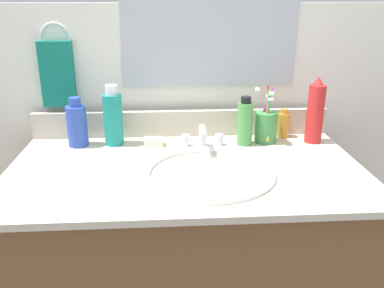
{
  "coord_description": "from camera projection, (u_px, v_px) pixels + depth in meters",
  "views": [
    {
      "loc": [
        -0.05,
        -1.11,
        1.33
      ],
      "look_at": [
        0.02,
        0.0,
        0.92
      ],
      "focal_mm": 38.76,
      "sensor_mm": 36.0,
      "label": 1
    }
  ],
  "objects": [
    {
      "name": "vanity_cabinet",
      "position": [
        186.0,
        288.0,
        1.36
      ],
      "size": [
        0.99,
        0.55,
        0.83
      ],
      "primitive_type": "cube",
      "color": "brown",
      "rests_on": "ground_plane"
    },
    {
      "name": "countertop",
      "position": [
        186.0,
        170.0,
        1.21
      ],
      "size": [
        1.04,
        0.6,
        0.02
      ],
      "primitive_type": "cube",
      "color": "beige",
      "rests_on": "vanity_cabinet"
    },
    {
      "name": "backsplash",
      "position": [
        182.0,
        123.0,
        1.47
      ],
      "size": [
        1.04,
        0.02,
        0.09
      ],
      "primitive_type": "cube",
      "color": "beige",
      "rests_on": "countertop"
    },
    {
      "name": "back_wall",
      "position": [
        181.0,
        179.0,
        1.61
      ],
      "size": [
        2.14,
        0.04,
        1.3
      ],
      "primitive_type": "cube",
      "color": "white",
      "rests_on": "ground_plane"
    },
    {
      "name": "mirror_panel",
      "position": [
        210.0,
        2.0,
        1.37
      ],
      "size": [
        0.6,
        0.01,
        0.56
      ],
      "primitive_type": "cube",
      "color": "#B2BCC6"
    },
    {
      "name": "towel_ring",
      "position": [
        55.0,
        37.0,
        1.38
      ],
      "size": [
        0.1,
        0.01,
        0.1
      ],
      "primitive_type": "torus",
      "rotation": [
        1.57,
        0.0,
        0.0
      ],
      "color": "silver"
    },
    {
      "name": "hand_towel",
      "position": [
        58.0,
        74.0,
        1.4
      ],
      "size": [
        0.11,
        0.04,
        0.22
      ],
      "primitive_type": "cube",
      "color": "#147260"
    },
    {
      "name": "sink_basin",
      "position": [
        208.0,
        183.0,
        1.17
      ],
      "size": [
        0.38,
        0.38,
        0.11
      ],
      "color": "white",
      "rests_on": "countertop"
    },
    {
      "name": "faucet",
      "position": [
        202.0,
        141.0,
        1.34
      ],
      "size": [
        0.16,
        0.1,
        0.08
      ],
      "color": "silver",
      "rests_on": "countertop"
    },
    {
      "name": "bottle_mouthwash_teal",
      "position": [
        113.0,
        118.0,
        1.36
      ],
      "size": [
        0.06,
        0.06,
        0.2
      ],
      "color": "teal",
      "rests_on": "countertop"
    },
    {
      "name": "bottle_oil_amber",
      "position": [
        283.0,
        124.0,
        1.45
      ],
      "size": [
        0.04,
        0.04,
        0.1
      ],
      "color": "gold",
      "rests_on": "countertop"
    },
    {
      "name": "bottle_toner_green",
      "position": [
        245.0,
        123.0,
        1.37
      ],
      "size": [
        0.05,
        0.05,
        0.16
      ],
      "color": "#4C9E4C",
      "rests_on": "countertop"
    },
    {
      "name": "bottle_shampoo_blue",
      "position": [
        77.0,
        125.0,
        1.36
      ],
      "size": [
        0.07,
        0.07,
        0.16
      ],
      "color": "#2D4CB2",
      "rests_on": "countertop"
    },
    {
      "name": "bottle_spray_red",
      "position": [
        315.0,
        112.0,
        1.38
      ],
      "size": [
        0.06,
        0.06,
        0.22
      ],
      "color": "red",
      "rests_on": "countertop"
    },
    {
      "name": "cup_green",
      "position": [
        266.0,
        125.0,
        1.4
      ],
      "size": [
        0.07,
        0.09,
        0.19
      ],
      "color": "#3F8C47",
      "rests_on": "countertop"
    },
    {
      "name": "soap_bar",
      "position": [
        154.0,
        142.0,
        1.38
      ],
      "size": [
        0.06,
        0.04,
        0.02
      ],
      "primitive_type": "cube",
      "color": "white",
      "rests_on": "countertop"
    }
  ]
}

